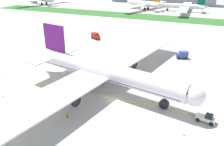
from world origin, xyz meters
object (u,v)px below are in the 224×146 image
at_px(parked_airliner_far_centre, 145,4).
at_px(airliner_foreground, 103,71).
at_px(service_truck_baggage_loader, 182,55).
at_px(service_truck_catering_van, 96,36).
at_px(pushback_tug, 206,118).
at_px(traffic_cone_port_wing, 3,96).
at_px(ground_crew_marshaller_front, 152,77).
at_px(ground_crew_wingwalker_port, 67,114).
at_px(traffic_cone_near_nose, 184,135).
at_px(parked_airliner_far_right, 184,6).

bearing_deg(parked_airliner_far_centre, airliner_foreground, -78.49).
bearing_deg(service_truck_baggage_loader, service_truck_catering_van, 165.06).
bearing_deg(service_truck_baggage_loader, airliner_foreground, -115.87).
height_order(pushback_tug, traffic_cone_port_wing, pushback_tug).
xyz_separation_m(ground_crew_marshaller_front, service_truck_baggage_loader, (6.07, 24.31, 0.57)).
xyz_separation_m(ground_crew_wingwalker_port, service_truck_catering_van, (-25.38, 65.20, 0.65)).
bearing_deg(ground_crew_wingwalker_port, parked_airliner_far_centre, 99.85).
distance_m(ground_crew_marshaller_front, service_truck_catering_van, 52.78).
distance_m(traffic_cone_near_nose, parked_airliner_far_centre, 171.95).
height_order(ground_crew_marshaller_front, traffic_cone_port_wing, ground_crew_marshaller_front).
relative_size(airliner_foreground, traffic_cone_near_nose, 157.74).
bearing_deg(traffic_cone_port_wing, pushback_tug, 10.45).
distance_m(pushback_tug, parked_airliner_far_centre, 166.40).
height_order(traffic_cone_port_wing, service_truck_baggage_loader, service_truck_baggage_loader).
distance_m(airliner_foreground, parked_airliner_far_right, 153.09).
bearing_deg(traffic_cone_port_wing, service_truck_catering_van, 92.78).
relative_size(pushback_tug, parked_airliner_far_centre, 0.11).
bearing_deg(ground_crew_wingwalker_port, airliner_foreground, 84.89).
height_order(airliner_foreground, parked_airliner_far_right, airliner_foreground).
distance_m(ground_crew_marshaller_front, parked_airliner_far_centre, 144.12).
bearing_deg(ground_crew_marshaller_front, ground_crew_wingwalker_port, -114.19).
bearing_deg(service_truck_catering_van, pushback_tug, -43.86).
bearing_deg(pushback_tug, ground_crew_wingwalker_port, -159.40).
height_order(airliner_foreground, pushback_tug, airliner_foreground).
distance_m(ground_crew_wingwalker_port, ground_crew_marshaller_front, 31.81).
height_order(pushback_tug, service_truck_baggage_loader, service_truck_baggage_loader).
xyz_separation_m(ground_crew_wingwalker_port, traffic_cone_near_nose, (26.57, 4.16, -0.75)).
bearing_deg(service_truck_catering_van, parked_airliner_far_centre, 92.02).
relative_size(ground_crew_marshaller_front, parked_airliner_far_centre, 0.03).
height_order(ground_crew_marshaller_front, service_truck_catering_van, service_truck_catering_van).
height_order(pushback_tug, ground_crew_marshaller_front, pushback_tug).
bearing_deg(pushback_tug, service_truck_baggage_loader, 105.26).
height_order(traffic_cone_near_nose, service_truck_baggage_loader, service_truck_baggage_loader).
distance_m(pushback_tug, traffic_cone_near_nose, 8.35).
relative_size(airliner_foreground, service_truck_catering_van, 17.54).
bearing_deg(service_truck_baggage_loader, ground_crew_wingwalker_port, -109.71).
xyz_separation_m(pushback_tug, parked_airliner_far_right, (-27.01, 158.68, 3.30)).
relative_size(service_truck_baggage_loader, parked_airliner_far_right, 0.08).
height_order(service_truck_baggage_loader, service_truck_catering_van, service_truck_catering_van).
height_order(ground_crew_wingwalker_port, service_truck_baggage_loader, service_truck_baggage_loader).
relative_size(traffic_cone_port_wing, parked_airliner_far_right, 0.01).
bearing_deg(airliner_foreground, traffic_cone_near_nose, -27.29).
bearing_deg(parked_airliner_far_right, ground_crew_marshaller_front, -86.14).
height_order(pushback_tug, service_truck_catering_van, service_truck_catering_van).
xyz_separation_m(pushback_tug, service_truck_baggage_loader, (-11.42, 41.85, 0.57)).
xyz_separation_m(ground_crew_wingwalker_port, parked_airliner_far_right, (3.51, 170.15, 3.24)).
bearing_deg(airliner_foreground, parked_airliner_far_centre, 101.51).
distance_m(traffic_cone_near_nose, traffic_cone_port_wing, 48.93).
relative_size(traffic_cone_near_nose, traffic_cone_port_wing, 1.00).
relative_size(traffic_cone_near_nose, service_truck_catering_van, 0.11).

